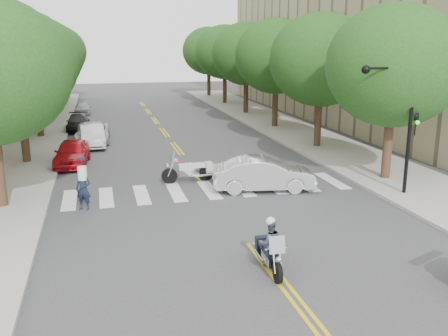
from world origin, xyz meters
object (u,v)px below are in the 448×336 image
object	(u,v)px
motorcycle_police	(269,246)
officer_standing	(83,189)
motorcycle_parked	(192,170)
convertible	(264,174)

from	to	relation	value
motorcycle_police	officer_standing	world-z (taller)	officer_standing
motorcycle_police	motorcycle_parked	distance (m)	10.15
motorcycle_parked	officer_standing	distance (m)	5.88
motorcycle_police	officer_standing	xyz separation A→B (m)	(-5.45, 7.13, 0.11)
motorcycle_police	convertible	size ratio (longest dim) A/B	0.45
motorcycle_parked	convertible	bearing A→B (deg)	-130.72
motorcycle_parked	convertible	world-z (taller)	motorcycle_parked
motorcycle_parked	officer_standing	xyz separation A→B (m)	(-5.03, -3.02, 0.30)
motorcycle_police	convertible	xyz separation A→B (m)	(2.49, 7.92, 0.01)
officer_standing	convertible	bearing A→B (deg)	31.86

